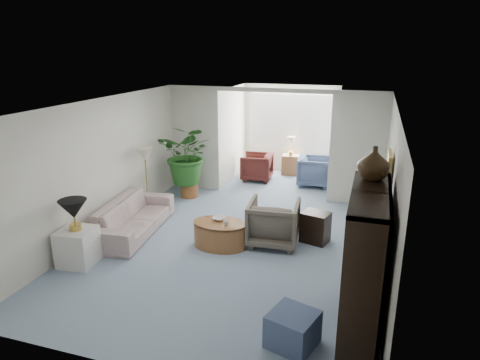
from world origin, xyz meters
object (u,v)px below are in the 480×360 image
(end_table, at_px, (78,247))
(plant_pot, at_px, (189,190))
(wingback_chair, at_px, (274,222))
(sunroom_chair_blue, at_px, (314,171))
(sunroom_chair_maroon, at_px, (257,167))
(floor_lamp, at_px, (145,154))
(ottoman, at_px, (293,329))
(coffee_bowl, at_px, (219,219))
(cabinet_urn, at_px, (374,163))
(table_lamp, at_px, (73,209))
(sofa, at_px, (133,217))
(framed_picture, at_px, (390,170))
(coffee_table, at_px, (220,234))
(side_table_dark, at_px, (315,227))
(entertainment_cabinet, at_px, (365,265))
(sunroom_table, at_px, (290,165))
(coffee_cup, at_px, (226,223))

(end_table, distance_m, plant_pot, 3.53)
(wingback_chair, distance_m, sunroom_chair_blue, 3.59)
(sunroom_chair_maroon, bearing_deg, sunroom_chair_blue, 85.73)
(end_table, bearing_deg, floor_lamp, 92.07)
(ottoman, bearing_deg, coffee_bowl, 127.63)
(end_table, bearing_deg, cabinet_urn, 1.11)
(table_lamp, height_order, plant_pot, table_lamp)
(sofa, height_order, sunroom_chair_maroon, sunroom_chair_maroon)
(framed_picture, height_order, coffee_bowl, framed_picture)
(coffee_table, height_order, side_table_dark, side_table_dark)
(coffee_table, relative_size, entertainment_cabinet, 0.52)
(cabinet_urn, xyz_separation_m, sunroom_table, (-2.13, 5.93, -1.76))
(plant_pot, bearing_deg, side_table_dark, -25.92)
(coffee_cup, relative_size, side_table_dark, 0.18)
(end_table, xyz_separation_m, coffee_bowl, (1.91, 1.39, 0.18))
(coffee_table, bearing_deg, floor_lamp, 151.40)
(ottoman, bearing_deg, entertainment_cabinet, 33.21)
(coffee_cup, bearing_deg, end_table, -150.59)
(wingback_chair, relative_size, side_table_dark, 1.59)
(end_table, bearing_deg, coffee_table, 33.35)
(end_table, xyz_separation_m, sunroom_chair_blue, (3.02, 5.26, 0.07))
(sofa, relative_size, wingback_chair, 2.42)
(framed_picture, bearing_deg, sunroom_chair_maroon, 126.54)
(entertainment_cabinet, distance_m, sunroom_table, 6.80)
(end_table, bearing_deg, entertainment_cabinet, -5.38)
(wingback_chair, xyz_separation_m, cabinet_urn, (1.58, -1.60, 1.63))
(sunroom_chair_blue, bearing_deg, coffee_cup, 163.03)
(coffee_cup, xyz_separation_m, entertainment_cabinet, (2.30, -1.60, 0.42))
(sunroom_chair_blue, height_order, sunroom_table, sunroom_chair_blue)
(wingback_chair, bearing_deg, coffee_cup, 29.95)
(coffee_table, distance_m, entertainment_cabinet, 3.06)
(sofa, height_order, entertainment_cabinet, entertainment_cabinet)
(wingback_chair, xyz_separation_m, sunroom_chair_blue, (0.20, 3.58, -0.03))
(side_table_dark, distance_m, ottoman, 2.88)
(wingback_chair, xyz_separation_m, sunroom_chair_maroon, (-1.30, 3.58, -0.05))
(coffee_table, height_order, sunroom_table, sunroom_table)
(coffee_cup, bearing_deg, sunroom_chair_blue, 77.31)
(sunroom_chair_blue, bearing_deg, plant_pot, 119.18)
(wingback_chair, xyz_separation_m, side_table_dark, (0.70, 0.30, -0.12))
(ottoman, xyz_separation_m, sunroom_chair_maroon, (-2.14, 6.16, 0.14))
(sofa, height_order, cabinet_urn, cabinet_urn)
(sofa, xyz_separation_m, entertainment_cabinet, (4.20, -1.76, 0.60))
(sofa, height_order, coffee_bowl, sofa)
(floor_lamp, xyz_separation_m, sunroom_chair_maroon, (1.61, 2.86, -0.90))
(framed_picture, xyz_separation_m, coffee_table, (-2.68, 0.22, -1.47))
(entertainment_cabinet, xyz_separation_m, sunroom_chair_blue, (-1.38, 5.68, -0.55))
(coffee_cup, relative_size, sunroom_chair_blue, 0.13)
(side_table_dark, bearing_deg, coffee_table, -156.06)
(end_table, height_order, entertainment_cabinet, entertainment_cabinet)
(table_lamp, distance_m, coffee_bowl, 2.40)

